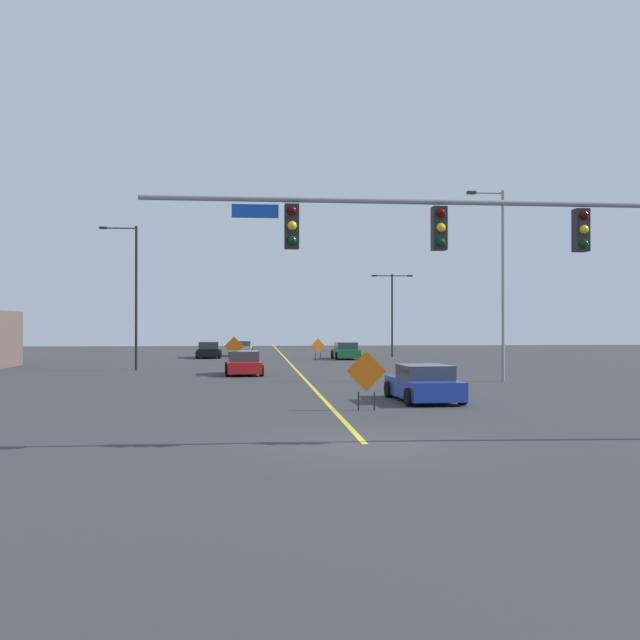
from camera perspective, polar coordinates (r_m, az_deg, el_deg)
ground at (r=17.10m, az=3.67°, el=-9.97°), size 155.66×155.66×0.00m
road_centre_stripe at (r=60.01m, az=-2.84°, el=-3.08°), size 0.16×86.48×0.01m
traffic_signal_assembly at (r=17.88m, az=15.20°, el=6.03°), size 14.33×0.44×6.36m
street_lamp_near_left at (r=62.77m, az=5.84°, el=1.05°), size 3.64×0.24×7.31m
street_lamp_near_right at (r=45.43m, az=-14.82°, el=2.31°), size 2.32×0.24×8.99m
street_lamp_mid_right at (r=36.62m, az=14.38°, el=3.37°), size 1.93×0.24×9.60m
construction_sign_right_lane at (r=23.56m, az=3.77°, el=-4.33°), size 1.34×0.24×1.97m
construction_sign_left_shoulder at (r=55.61m, az=-0.17°, el=-2.17°), size 1.06×0.29×1.75m
construction_sign_left_lane at (r=50.19m, az=-6.95°, el=-2.21°), size 1.41×0.11×2.01m
car_black_distant at (r=61.16m, az=-8.94°, el=-2.42°), size 2.11×4.62×1.37m
car_red_far at (r=40.43m, az=-6.19°, el=-3.50°), size 2.26×4.22×1.34m
car_silver_mid at (r=64.74m, az=-6.34°, el=-2.33°), size 2.08×4.18×1.34m
car_blue_passing at (r=26.61m, az=8.38°, el=-5.16°), size 2.36×4.29×1.36m
car_green_approaching at (r=58.30m, az=2.08°, el=-2.51°), size 2.05×4.56×1.40m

